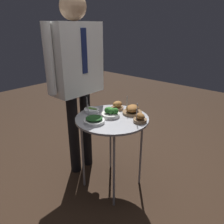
{
  "coord_description": "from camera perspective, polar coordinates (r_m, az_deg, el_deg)",
  "views": [
    {
      "loc": [
        -1.29,
        -1.15,
        1.46
      ],
      "look_at": [
        0.0,
        0.0,
        0.76
      ],
      "focal_mm": 35.0,
      "sensor_mm": 36.0,
      "label": 1
    }
  ],
  "objects": [
    {
      "name": "bowl_spinach_front_right",
      "position": [
        1.78,
        -4.68,
        -2.07
      ],
      "size": [
        0.17,
        0.17,
        0.15
      ],
      "color": "white",
      "rests_on": "serving_cart"
    },
    {
      "name": "bowl_asparagus_far_rim",
      "position": [
        2.0,
        -5.39,
        0.48
      ],
      "size": [
        0.14,
        0.14,
        0.14
      ],
      "color": "silver",
      "rests_on": "serving_cart"
    },
    {
      "name": "bowl_roast_back_left",
      "position": [
        1.8,
        7.33,
        -1.66
      ],
      "size": [
        0.11,
        0.11,
        0.17
      ],
      "color": "brown",
      "rests_on": "serving_cart"
    },
    {
      "name": "bowl_broccoli_front_left",
      "position": [
        1.89,
        -0.35,
        -0.25
      ],
      "size": [
        0.16,
        0.16,
        0.08
      ],
      "color": "silver",
      "rests_on": "serving_cart"
    },
    {
      "name": "bowl_roast_mid_right",
      "position": [
        2.05,
        1.42,
        1.57
      ],
      "size": [
        0.12,
        0.12,
        0.08
      ],
      "color": "brown",
      "rests_on": "serving_cart"
    },
    {
      "name": "waiter_figure",
      "position": [
        2.08,
        -9.34,
        11.28
      ],
      "size": [
        0.63,
        0.24,
        1.71
      ],
      "color": "black",
      "rests_on": "ground_plane"
    },
    {
      "name": "serving_cart",
      "position": [
        1.91,
        0.0,
        -2.97
      ],
      "size": [
        0.63,
        0.63,
        0.71
      ],
      "color": "#939399",
      "rests_on": "ground_plane"
    },
    {
      "name": "bowl_roast_front_center",
      "position": [
        1.96,
        5.31,
        0.5
      ],
      "size": [
        0.18,
        0.18,
        0.16
      ],
      "color": "brown",
      "rests_on": "serving_cart"
    },
    {
      "name": "ground_plane",
      "position": [
        2.26,
        0.0,
        -18.22
      ],
      "size": [
        8.0,
        8.0,
        0.0
      ],
      "primitive_type": "plane",
      "color": "black"
    }
  ]
}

